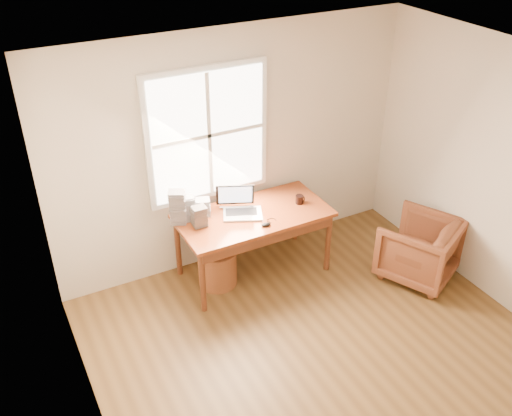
{
  "coord_description": "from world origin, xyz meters",
  "views": [
    {
      "loc": [
        -2.32,
        -2.69,
        3.9
      ],
      "look_at": [
        -0.05,
        1.65,
        0.91
      ],
      "focal_mm": 40.0,
      "sensor_mm": 36.0,
      "label": 1
    }
  ],
  "objects_px": {
    "laptop": "(242,204)",
    "wicker_stool": "(217,267)",
    "desk": "(253,215)",
    "cd_stack_a": "(188,208)",
    "coffee_mug": "(299,199)",
    "armchair": "(419,249)"
  },
  "relations": [
    {
      "from": "laptop",
      "to": "wicker_stool",
      "type": "bearing_deg",
      "value": -150.35
    },
    {
      "from": "desk",
      "to": "cd_stack_a",
      "type": "bearing_deg",
      "value": 161.88
    },
    {
      "from": "wicker_stool",
      "to": "coffee_mug",
      "type": "relative_size",
      "value": 4.31
    },
    {
      "from": "armchair",
      "to": "laptop",
      "type": "relative_size",
      "value": 1.96
    },
    {
      "from": "wicker_stool",
      "to": "cd_stack_a",
      "type": "relative_size",
      "value": 1.54
    },
    {
      "from": "cd_stack_a",
      "to": "coffee_mug",
      "type": "bearing_deg",
      "value": -11.9
    },
    {
      "from": "desk",
      "to": "coffee_mug",
      "type": "height_order",
      "value": "coffee_mug"
    },
    {
      "from": "armchair",
      "to": "desk",
      "type": "bearing_deg",
      "value": -56.15
    },
    {
      "from": "wicker_stool",
      "to": "desk",
      "type": "bearing_deg",
      "value": 0.0
    },
    {
      "from": "coffee_mug",
      "to": "cd_stack_a",
      "type": "bearing_deg",
      "value": 172.97
    },
    {
      "from": "desk",
      "to": "coffee_mug",
      "type": "bearing_deg",
      "value": -4.12
    },
    {
      "from": "coffee_mug",
      "to": "cd_stack_a",
      "type": "distance_m",
      "value": 1.21
    },
    {
      "from": "wicker_stool",
      "to": "laptop",
      "type": "bearing_deg",
      "value": 5.71
    },
    {
      "from": "armchair",
      "to": "coffee_mug",
      "type": "distance_m",
      "value": 1.39
    },
    {
      "from": "wicker_stool",
      "to": "laptop",
      "type": "distance_m",
      "value": 0.76
    },
    {
      "from": "laptop",
      "to": "coffee_mug",
      "type": "distance_m",
      "value": 0.66
    },
    {
      "from": "armchair",
      "to": "cd_stack_a",
      "type": "relative_size",
      "value": 2.82
    },
    {
      "from": "laptop",
      "to": "cd_stack_a",
      "type": "xyz_separation_m",
      "value": [
        -0.53,
        0.18,
        -0.0
      ]
    },
    {
      "from": "wicker_stool",
      "to": "cd_stack_a",
      "type": "xyz_separation_m",
      "value": [
        -0.21,
        0.21,
        0.68
      ]
    },
    {
      "from": "armchair",
      "to": "wicker_stool",
      "type": "distance_m",
      "value": 2.17
    },
    {
      "from": "armchair",
      "to": "coffee_mug",
      "type": "bearing_deg",
      "value": -66.28
    },
    {
      "from": "wicker_stool",
      "to": "laptop",
      "type": "relative_size",
      "value": 1.07
    }
  ]
}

